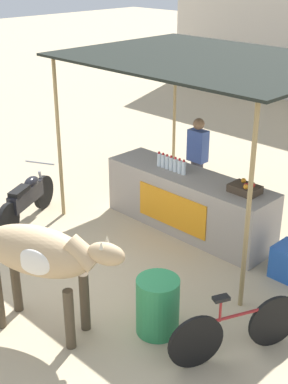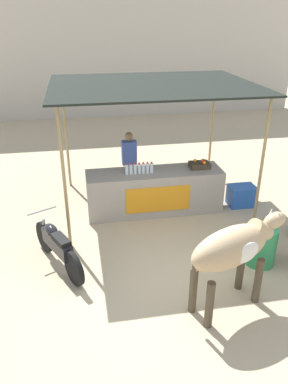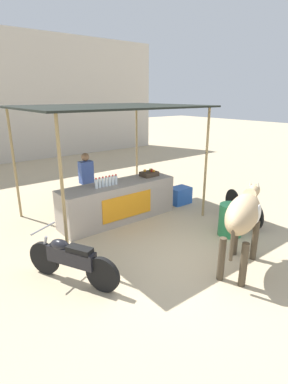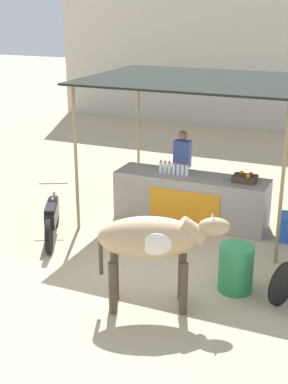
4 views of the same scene
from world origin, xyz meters
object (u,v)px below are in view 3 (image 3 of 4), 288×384
Objects in this scene: cooler_box at (180,195)px; cow at (244,215)px; stall_counter at (118,202)px; motorcycle_parked at (71,259)px; bicycle_leaning at (243,208)px; water_barrel at (230,220)px; fruit_crate at (149,173)px; vendor_behind_counter at (87,184)px.

cooler_box is 3.56m from cow.
stall_counter is 1.82× the size of motorcycle_parked.
water_barrel is at bearing -161.71° from bicycle_leaning.
stall_counter is at bearing 39.49° from motorcycle_parked.
stall_counter is at bearing 99.09° from cow.
fruit_crate is at bearing 80.81° from cow.
bicycle_leaning is (0.34, -1.88, 0.11)m from cooler_box.
cooler_box is (2.52, -0.85, -0.61)m from vendor_behind_counter.
fruit_crate is 0.24× the size of cow.
fruit_crate reaches higher than bicycle_leaning.
cooler_box is at bearing -18.67° from vendor_behind_counter.
vendor_behind_counter is 0.91× the size of cow.
stall_counter is 1.65× the size of cow.
water_barrel is at bearing -57.45° from vendor_behind_counter.
cooler_box is 4.47m from motorcycle_parked.
bicycle_leaning is at bearing -43.74° from vendor_behind_counter.
motorcycle_parked is at bearing -123.51° from vendor_behind_counter.
vendor_behind_counter is at bearing 161.33° from cooler_box.
cow reaches higher than water_barrel.
motorcycle_parked is (-2.61, 1.48, -0.61)m from cow.
motorcycle_parked reaches higher than water_barrel.
cooler_box is at bearing 75.13° from water_barrel.
cow reaches higher than stall_counter.
vendor_behind_counter reaches higher than motorcycle_parked.
stall_counter is 2.72m from water_barrel.
cooler_box is at bearing 100.17° from bicycle_leaning.
motorcycle_parked is (-3.14, -1.78, -0.60)m from fruit_crate.
motorcycle_parked is (-2.10, -1.73, -0.05)m from stall_counter.
bicycle_leaning reaches higher than cooler_box.
stall_counter is at bearing 177.30° from cooler_box.
vendor_behind_counter is 1.00× the size of motorcycle_parked.
cooler_box is 0.33× the size of cow.
water_barrel is 0.44× the size of motorcycle_parked.
cooler_box is at bearing -2.70° from stall_counter.
water_barrel is (-0.58, -2.18, 0.12)m from cooler_box.
cow is (-0.97, -0.92, 0.67)m from water_barrel.
cow reaches higher than motorcycle_parked.
vendor_behind_counter reaches higher than stall_counter.
fruit_crate is at bearing 100.74° from water_barrel.
water_barrel is 1.50m from cow.
water_barrel is (1.48, -2.28, -0.12)m from stall_counter.
bicycle_leaning reaches higher than water_barrel.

